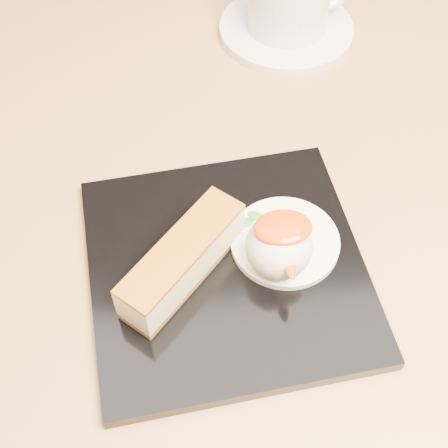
{
  "coord_description": "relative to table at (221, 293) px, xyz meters",
  "views": [
    {
      "loc": [
        -0.03,
        -0.34,
        1.16
      ],
      "look_at": [
        -0.0,
        -0.05,
        0.76
      ],
      "focal_mm": 50.0,
      "sensor_mm": 36.0,
      "label": 1
    }
  ],
  "objects": [
    {
      "name": "cheesecake",
      "position": [
        -0.04,
        -0.08,
        0.19
      ],
      "size": [
        0.11,
        0.11,
        0.04
      ],
      "rotation": [
        0.0,
        0.0,
        0.83
      ],
      "color": "brown",
      "rests_on": "dessert_plate"
    },
    {
      "name": "mint_sprig",
      "position": [
        0.02,
        -0.03,
        0.17
      ],
      "size": [
        0.03,
        0.02,
        0.0
      ],
      "color": "green",
      "rests_on": "cream_smear"
    },
    {
      "name": "cream_smear",
      "position": [
        0.05,
        -0.06,
        0.17
      ],
      "size": [
        0.09,
        0.09,
        0.01
      ],
      "primitive_type": "cylinder",
      "color": "white",
      "rests_on": "dessert_plate"
    },
    {
      "name": "saucer",
      "position": [
        0.1,
        0.24,
        0.16
      ],
      "size": [
        0.15,
        0.15,
        0.01
      ],
      "primitive_type": "cylinder",
      "color": "white",
      "rests_on": "table"
    },
    {
      "name": "ice_cream_scoop",
      "position": [
        0.04,
        -0.08,
        0.19
      ],
      "size": [
        0.05,
        0.05,
        0.05
      ],
      "primitive_type": "sphere",
      "color": "white",
      "rests_on": "cream_smear"
    },
    {
      "name": "table",
      "position": [
        0.0,
        0.0,
        0.0
      ],
      "size": [
        0.8,
        0.8,
        0.72
      ],
      "color": "black",
      "rests_on": "ground"
    },
    {
      "name": "mango_sauce",
      "position": [
        0.04,
        -0.07,
        0.22
      ],
      "size": [
        0.04,
        0.03,
        0.01
      ],
      "primitive_type": "ellipsoid",
      "color": "#DC4206",
      "rests_on": "ice_cream_scoop"
    },
    {
      "name": "dessert_plate",
      "position": [
        -0.0,
        -0.07,
        0.16
      ],
      "size": [
        0.24,
        0.24,
        0.01
      ],
      "primitive_type": "cube",
      "rotation": [
        0.0,
        0.0,
        0.09
      ],
      "color": "black",
      "rests_on": "table"
    }
  ]
}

